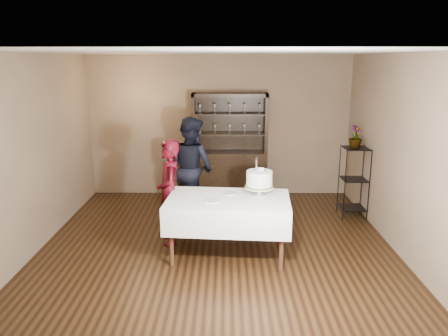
{
  "coord_description": "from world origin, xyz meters",
  "views": [
    {
      "loc": [
        0.13,
        -5.87,
        2.61
      ],
      "look_at": [
        0.1,
        0.1,
        1.12
      ],
      "focal_mm": 35.0,
      "sensor_mm": 36.0,
      "label": 1
    }
  ],
  "objects_px": {
    "potted_plant": "(356,137)",
    "man": "(191,168)",
    "plant_etagere": "(354,179)",
    "china_hutch": "(230,164)",
    "cake_table": "(228,212)",
    "woman": "(169,192)",
    "cake": "(259,180)"
  },
  "relations": [
    {
      "from": "woman",
      "to": "potted_plant",
      "type": "bearing_deg",
      "value": 97.16
    },
    {
      "from": "woman",
      "to": "china_hutch",
      "type": "bearing_deg",
      "value": 144.32
    },
    {
      "from": "man",
      "to": "potted_plant",
      "type": "bearing_deg",
      "value": -137.58
    },
    {
      "from": "man",
      "to": "potted_plant",
      "type": "relative_size",
      "value": 4.62
    },
    {
      "from": "cake",
      "to": "potted_plant",
      "type": "xyz_separation_m",
      "value": [
        1.68,
        1.43,
        0.34
      ]
    },
    {
      "from": "cake_table",
      "to": "potted_plant",
      "type": "relative_size",
      "value": 4.59
    },
    {
      "from": "china_hutch",
      "to": "potted_plant",
      "type": "bearing_deg",
      "value": -27.12
    },
    {
      "from": "cake_table",
      "to": "man",
      "type": "height_order",
      "value": "man"
    },
    {
      "from": "plant_etagere",
      "to": "woman",
      "type": "xyz_separation_m",
      "value": [
        -2.96,
        -1.11,
        0.11
      ]
    },
    {
      "from": "cake_table",
      "to": "woman",
      "type": "height_order",
      "value": "woman"
    },
    {
      "from": "cake",
      "to": "china_hutch",
      "type": "bearing_deg",
      "value": 98.66
    },
    {
      "from": "potted_plant",
      "to": "plant_etagere",
      "type": "bearing_deg",
      "value": 2.42
    },
    {
      "from": "plant_etagere",
      "to": "cake",
      "type": "height_order",
      "value": "cake"
    },
    {
      "from": "plant_etagere",
      "to": "woman",
      "type": "height_order",
      "value": "woman"
    },
    {
      "from": "cake_table",
      "to": "woman",
      "type": "xyz_separation_m",
      "value": [
        -0.84,
        0.44,
        0.14
      ]
    },
    {
      "from": "plant_etagere",
      "to": "man",
      "type": "xyz_separation_m",
      "value": [
        -2.72,
        -0.05,
        0.2
      ]
    },
    {
      "from": "potted_plant",
      "to": "china_hutch",
      "type": "bearing_deg",
      "value": 152.88
    },
    {
      "from": "cake",
      "to": "potted_plant",
      "type": "height_order",
      "value": "potted_plant"
    },
    {
      "from": "china_hutch",
      "to": "cake",
      "type": "relative_size",
      "value": 3.7
    },
    {
      "from": "man",
      "to": "cake",
      "type": "relative_size",
      "value": 3.17
    },
    {
      "from": "cake_table",
      "to": "potted_plant",
      "type": "xyz_separation_m",
      "value": [
        2.09,
        1.55,
        0.75
      ]
    },
    {
      "from": "cake_table",
      "to": "man",
      "type": "xyz_separation_m",
      "value": [
        -0.61,
        1.5,
        0.23
      ]
    },
    {
      "from": "potted_plant",
      "to": "man",
      "type": "bearing_deg",
      "value": -178.93
    },
    {
      "from": "plant_etagere",
      "to": "man",
      "type": "relative_size",
      "value": 0.7
    },
    {
      "from": "china_hutch",
      "to": "man",
      "type": "height_order",
      "value": "china_hutch"
    },
    {
      "from": "woman",
      "to": "cake",
      "type": "distance_m",
      "value": 1.33
    },
    {
      "from": "china_hutch",
      "to": "cake_table",
      "type": "bearing_deg",
      "value": -90.86
    },
    {
      "from": "china_hutch",
      "to": "plant_etagere",
      "type": "height_order",
      "value": "china_hutch"
    },
    {
      "from": "cake_table",
      "to": "plant_etagere",
      "type": "bearing_deg",
      "value": 36.13
    },
    {
      "from": "cake",
      "to": "man",
      "type": "bearing_deg",
      "value": 126.63
    },
    {
      "from": "cake_table",
      "to": "man",
      "type": "relative_size",
      "value": 0.99
    },
    {
      "from": "cake_table",
      "to": "cake",
      "type": "xyz_separation_m",
      "value": [
        0.42,
        0.12,
        0.41
      ]
    }
  ]
}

